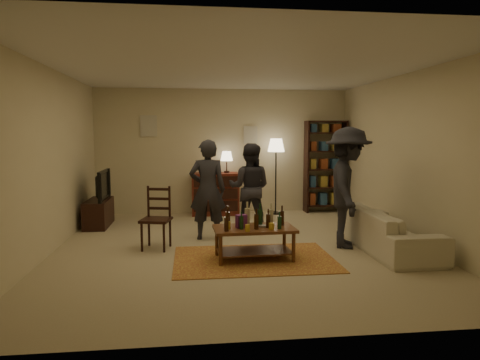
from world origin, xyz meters
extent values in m
plane|color=#C6B793|center=(0.00, 0.00, 0.00)|extent=(6.00, 6.00, 0.00)
plane|color=beige|center=(0.00, 3.00, 1.35)|extent=(5.50, 0.00, 5.50)
plane|color=beige|center=(-2.75, 0.00, 1.35)|extent=(0.00, 6.00, 6.00)
plane|color=beige|center=(2.75, 0.00, 1.35)|extent=(0.00, 6.00, 6.00)
plane|color=beige|center=(0.00, -3.00, 1.35)|extent=(5.50, 0.00, 5.50)
plane|color=white|center=(0.00, 0.00, 2.70)|extent=(6.00, 6.00, 0.00)
cube|color=beige|center=(-1.60, 2.98, 1.90)|extent=(0.35, 0.03, 0.45)
cube|color=beige|center=(0.60, 2.98, 1.70)|extent=(0.30, 0.03, 0.40)
cube|color=maroon|center=(0.14, -0.67, 0.01)|extent=(2.20, 1.50, 0.01)
cube|color=brown|center=(0.14, -0.67, 0.43)|extent=(1.13, 0.65, 0.04)
cube|color=brown|center=(0.14, -0.67, 0.12)|extent=(1.03, 0.55, 0.02)
cylinder|color=brown|center=(-0.34, -0.93, 0.21)|extent=(0.05, 0.05, 0.41)
cylinder|color=brown|center=(0.64, -0.89, 0.21)|extent=(0.05, 0.05, 0.41)
cylinder|color=brown|center=(-0.36, -0.45, 0.21)|extent=(0.05, 0.05, 0.41)
cylinder|color=brown|center=(0.62, -0.41, 0.21)|extent=(0.05, 0.05, 0.41)
cylinder|color=gold|center=(-0.23, -0.73, 0.50)|extent=(0.07, 0.07, 0.10)
cylinder|color=gold|center=(0.01, -0.90, 0.50)|extent=(0.07, 0.07, 0.09)
cylinder|color=gold|center=(0.20, -0.45, 0.51)|extent=(0.07, 0.07, 0.11)
cylinder|color=gold|center=(0.35, -0.84, 0.50)|extent=(0.07, 0.07, 0.09)
cube|color=#7C328B|center=(-0.04, -0.66, 0.54)|extent=(0.16, 0.13, 0.18)
cylinder|color=gray|center=(0.26, -0.68, 0.47)|extent=(0.12, 0.12, 0.03)
cube|color=black|center=(-1.25, 0.04, 0.44)|extent=(0.50, 0.50, 0.04)
cylinder|color=black|center=(-1.45, -0.09, 0.22)|extent=(0.04, 0.04, 0.43)
cylinder|color=black|center=(-1.12, -0.16, 0.22)|extent=(0.04, 0.04, 0.43)
cylinder|color=black|center=(-1.37, 0.24, 0.22)|extent=(0.04, 0.04, 0.43)
cylinder|color=black|center=(-1.05, 0.17, 0.22)|extent=(0.04, 0.04, 0.43)
cube|color=black|center=(-1.21, 0.20, 0.71)|extent=(0.33, 0.10, 0.49)
cube|color=black|center=(-2.45, 1.80, 0.25)|extent=(0.40, 1.00, 0.50)
imported|color=black|center=(-2.43, 1.80, 0.78)|extent=(0.13, 0.97, 0.56)
cube|color=maroon|center=(-0.20, 2.72, 0.45)|extent=(1.00, 0.48, 0.90)
cube|color=black|center=(-0.20, 2.47, 0.22)|extent=(0.92, 0.02, 0.22)
cube|color=black|center=(-0.20, 2.47, 0.48)|extent=(0.92, 0.02, 0.22)
cube|color=black|center=(-0.20, 2.47, 0.74)|extent=(0.92, 0.02, 0.22)
cylinder|color=black|center=(0.05, 2.72, 0.92)|extent=(0.12, 0.12, 0.04)
cylinder|color=black|center=(0.05, 2.72, 1.05)|extent=(0.02, 0.02, 0.22)
cone|color=#FFE5B2|center=(0.05, 2.72, 1.26)|extent=(0.26, 0.26, 0.20)
cube|color=black|center=(1.82, 2.78, 1.00)|extent=(0.04, 0.34, 2.00)
cube|color=black|center=(2.68, 2.78, 1.00)|extent=(0.04, 0.34, 2.00)
cube|color=black|center=(2.25, 2.78, 0.15)|extent=(0.90, 0.34, 0.03)
cube|color=black|center=(2.25, 2.78, 0.55)|extent=(0.90, 0.34, 0.03)
cube|color=black|center=(2.25, 2.78, 0.95)|extent=(0.90, 0.34, 0.03)
cube|color=black|center=(2.25, 2.78, 1.35)|extent=(0.90, 0.34, 0.03)
cube|color=black|center=(2.25, 2.78, 1.75)|extent=(0.90, 0.34, 0.03)
cube|color=black|center=(2.25, 2.78, 2.00)|extent=(0.90, 0.34, 0.03)
cube|color=brown|center=(1.95, 2.78, 0.29)|extent=(0.12, 0.22, 0.26)
cube|color=navy|center=(2.20, 2.78, 0.29)|extent=(0.15, 0.22, 0.26)
cube|color=olive|center=(2.47, 2.78, 0.29)|extent=(0.18, 0.22, 0.26)
cube|color=navy|center=(1.95, 2.78, 0.69)|extent=(0.12, 0.22, 0.24)
cube|color=olive|center=(2.20, 2.78, 0.69)|extent=(0.15, 0.22, 0.24)
cube|color=brown|center=(2.47, 2.78, 0.69)|extent=(0.18, 0.22, 0.24)
cube|color=olive|center=(1.95, 2.78, 1.07)|extent=(0.12, 0.22, 0.22)
cube|color=brown|center=(2.20, 2.78, 1.07)|extent=(0.15, 0.22, 0.22)
cube|color=navy|center=(2.47, 2.78, 1.07)|extent=(0.18, 0.22, 0.22)
cube|color=brown|center=(1.95, 2.78, 1.47)|extent=(0.12, 0.22, 0.20)
cube|color=navy|center=(2.20, 2.78, 1.47)|extent=(0.15, 0.22, 0.20)
cube|color=olive|center=(2.47, 2.78, 1.47)|extent=(0.18, 0.22, 0.20)
cube|color=navy|center=(1.95, 2.78, 1.85)|extent=(0.12, 0.22, 0.18)
cube|color=olive|center=(2.20, 2.78, 1.85)|extent=(0.15, 0.22, 0.18)
cube|color=brown|center=(2.47, 2.78, 1.85)|extent=(0.18, 0.22, 0.18)
cylinder|color=black|center=(1.11, 2.65, 0.01)|extent=(0.28, 0.28, 0.03)
cylinder|color=black|center=(1.11, 2.65, 0.72)|extent=(0.03, 0.03, 1.44)
cone|color=#FFE5B2|center=(1.11, 2.65, 1.49)|extent=(0.36, 0.36, 0.28)
imported|color=beige|center=(2.20, -0.40, 0.30)|extent=(0.81, 2.08, 0.61)
imported|color=#27272F|center=(-0.45, 0.58, 0.82)|extent=(0.62, 0.42, 1.64)
imported|color=#2B2A33|center=(0.31, 1.04, 0.78)|extent=(0.90, 0.79, 1.57)
imported|color=#212128|center=(1.65, -0.16, 0.92)|extent=(1.01, 1.34, 1.84)
camera|label=1|loc=(-0.72, -6.38, 1.74)|focal=32.00mm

